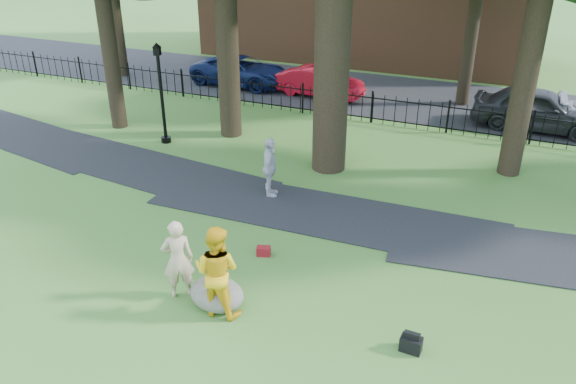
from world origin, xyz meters
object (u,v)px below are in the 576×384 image
at_px(man, 217,271).
at_px(lamppost, 162,95).
at_px(woman, 178,259).
at_px(boulder, 217,292).
at_px(red_sedan, 320,82).

height_order(man, lamppost, lamppost).
bearing_deg(lamppost, woman, -66.98).
bearing_deg(man, woman, -12.09).
height_order(woman, boulder, woman).
relative_size(man, boulder, 1.69).
xyz_separation_m(boulder, red_sedan, (-3.57, 15.48, 0.31)).
bearing_deg(lamppost, red_sedan, 54.57).
bearing_deg(red_sedan, lamppost, 163.15).
bearing_deg(boulder, lamppost, 130.97).
relative_size(man, red_sedan, 0.51).
xyz_separation_m(woman, boulder, (0.93, -0.01, -0.57)).
relative_size(woman, lamppost, 0.51).
relative_size(woman, boulder, 1.53).
xyz_separation_m(woman, lamppost, (-5.74, 7.66, 0.86)).
distance_m(woman, boulder, 1.09).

